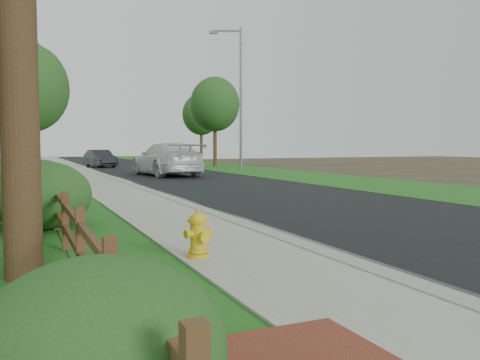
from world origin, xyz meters
name	(u,v)px	position (x,y,z in m)	size (l,w,h in m)	color
ground	(443,316)	(0.00, 0.00, 0.00)	(120.00, 120.00, 0.00)	#35281C
road	(144,169)	(4.60, 35.00, 0.01)	(8.00, 90.00, 0.02)	black
curb	(88,170)	(0.40, 35.00, 0.06)	(0.40, 90.00, 0.12)	gray
wet_gutter	(93,170)	(0.75, 35.00, 0.02)	(0.50, 90.00, 0.00)	black
sidewalk	(70,170)	(-0.90, 35.00, 0.05)	(2.20, 90.00, 0.10)	gray
grass_strip	(42,171)	(-2.80, 35.00, 0.03)	(1.60, 90.00, 0.06)	#245518
verge_far	(226,167)	(11.50, 35.00, 0.02)	(6.00, 90.00, 0.04)	#245518
ranch_fence	(60,210)	(-3.60, 6.40, 0.62)	(0.12, 16.92, 1.10)	#4B2B19
fire_hydrant	(198,235)	(-1.70, 3.52, 0.46)	(0.52, 0.42, 0.79)	gold
white_suv	(166,159)	(4.01, 26.25, 1.02)	(2.80, 6.88, 2.00)	silver
dark_car_mid	(168,157)	(7.20, 37.31, 0.89)	(2.05, 5.10, 1.74)	black
dark_car_far	(100,158)	(2.00, 39.83, 0.75)	(1.55, 4.46, 1.47)	black
streetlight	(238,91)	(10.01, 28.96, 5.71)	(2.24, 1.00, 10.08)	slate
boulder	(27,209)	(-4.17, 8.93, 0.38)	(1.13, 0.85, 0.75)	brown
shrub_a	(99,354)	(-3.90, -1.00, 0.61)	(1.63, 1.63, 1.22)	#204A1A
shrub_b	(41,195)	(-3.90, 7.96, 0.78)	(2.24, 2.24, 1.57)	#204A1A
shrub_d	(36,185)	(-3.90, 11.37, 0.76)	(2.22, 2.22, 1.51)	#204A1A
tree_near_left	(27,88)	(-3.90, 20.44, 4.43)	(3.63, 3.63, 6.44)	#342515
tree_mid_left	(16,79)	(-4.33, 29.47, 5.86)	(4.74, 4.74, 8.48)	#342515
tree_mid_right	(215,104)	(11.34, 37.13, 5.38)	(4.28, 4.28, 7.75)	#342515
tree_far_right	(201,114)	(13.00, 45.46, 5.01)	(3.88, 3.88, 7.16)	#342515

